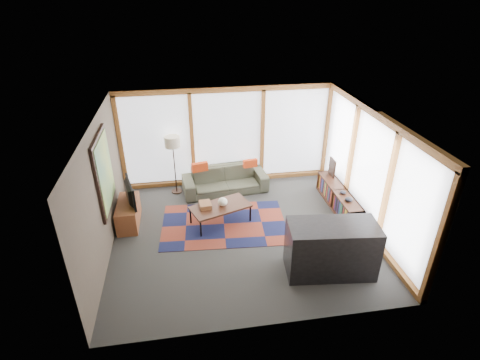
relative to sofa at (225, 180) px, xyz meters
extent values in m
plane|color=#282826|center=(0.15, -1.92, -0.31)|extent=(5.50, 5.50, 0.00)
cube|color=#4A3F34|center=(-2.60, -1.92, 0.99)|extent=(0.04, 5.00, 2.60)
cube|color=#4A3F34|center=(0.15, -4.42, 0.99)|extent=(5.50, 0.04, 2.60)
cube|color=silver|center=(0.15, -1.92, 2.29)|extent=(5.50, 5.00, 0.04)
cube|color=white|center=(0.15, 0.55, 0.99)|extent=(5.30, 0.02, 2.35)
cube|color=white|center=(2.87, -1.92, 0.99)|extent=(0.02, 4.80, 2.35)
cube|color=black|center=(-2.57, -1.62, 1.24)|extent=(0.05, 1.35, 1.55)
cube|color=yellow|center=(-2.54, -1.62, 1.24)|extent=(0.02, 1.20, 1.40)
cube|color=maroon|center=(-0.22, -1.53, -0.31)|extent=(2.88, 1.97, 0.01)
imported|color=#3B3D2C|center=(0.00, 0.00, 0.00)|extent=(2.22, 1.05, 0.63)
cube|color=#B93511|center=(-0.63, -0.01, 0.43)|extent=(0.43, 0.21, 0.22)
cube|color=#B93511|center=(0.66, 0.03, 0.41)|extent=(0.38, 0.17, 0.20)
cube|color=brown|center=(-0.61, -1.42, 0.17)|extent=(0.28, 0.33, 0.10)
ellipsoid|color=white|center=(-0.23, -1.41, 0.21)|extent=(0.23, 0.23, 0.19)
ellipsoid|color=black|center=(2.57, -1.79, 0.23)|extent=(0.20, 0.20, 0.09)
ellipsoid|color=black|center=(2.57, -1.45, 0.23)|extent=(0.17, 0.17, 0.07)
cube|color=black|center=(2.65, -0.53, 0.42)|extent=(0.04, 0.34, 0.45)
cube|color=brown|center=(-2.32, -1.15, -0.05)|extent=(0.44, 1.06, 0.53)
imported|color=black|center=(-2.29, -1.15, 0.48)|extent=(0.34, 0.90, 0.52)
cube|color=black|center=(1.55, -3.35, 0.20)|extent=(1.69, 0.92, 1.02)
camera|label=1|loc=(-0.96, -8.48, 4.54)|focal=28.00mm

